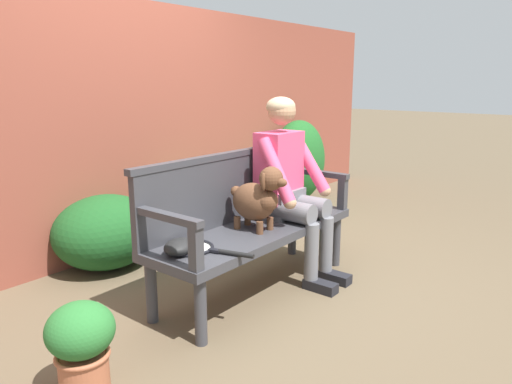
# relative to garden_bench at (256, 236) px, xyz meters

# --- Properties ---
(ground_plane) EXTENTS (40.00, 40.00, 0.00)m
(ground_plane) POSITION_rel_garden_bench_xyz_m (0.00, 0.00, -0.40)
(ground_plane) COLOR brown
(brick_garden_fence) EXTENTS (8.00, 0.30, 2.09)m
(brick_garden_fence) POSITION_rel_garden_bench_xyz_m (0.00, 1.53, 0.65)
(brick_garden_fence) COLOR brown
(brick_garden_fence) RESTS_ON ground
(hedge_bush_far_right) EXTENTS (0.83, 0.75, 0.57)m
(hedge_bush_far_right) POSITION_rel_garden_bench_xyz_m (-0.39, 1.19, -0.11)
(hedge_bush_far_right) COLOR #194C1E
(hedge_bush_far_right) RESTS_ON ground
(hedge_bush_far_left) EXTENTS (0.97, 0.88, 0.64)m
(hedge_bush_far_left) POSITION_rel_garden_bench_xyz_m (0.58, 1.16, -0.08)
(hedge_bush_far_left) COLOR #337538
(hedge_bush_far_left) RESTS_ON ground
(hedge_bush_mid_left) EXTENTS (0.90, 0.75, 0.59)m
(hedge_bush_mid_left) POSITION_rel_garden_bench_xyz_m (1.67, 1.17, -0.10)
(hedge_bush_mid_left) COLOR #286B2D
(hedge_bush_mid_left) RESTS_ON ground
(hedge_bush_mid_right) EXTENTS (0.81, 0.56, 0.98)m
(hedge_bush_mid_right) POSITION_rel_garden_bench_xyz_m (2.31, 1.19, 0.09)
(hedge_bush_mid_right) COLOR #1E5B23
(hedge_bush_mid_right) RESTS_ON ground
(garden_bench) EXTENTS (1.67, 0.54, 0.46)m
(garden_bench) POSITION_rel_garden_bench_xyz_m (0.00, 0.00, 0.00)
(garden_bench) COLOR #38383D
(garden_bench) RESTS_ON ground
(bench_backrest) EXTENTS (1.71, 0.06, 0.50)m
(bench_backrest) POSITION_rel_garden_bench_xyz_m (0.00, 0.24, 0.31)
(bench_backrest) COLOR #38383D
(bench_backrest) RESTS_ON garden_bench
(bench_armrest_left_end) EXTENTS (0.06, 0.54, 0.28)m
(bench_armrest_left_end) POSITION_rel_garden_bench_xyz_m (-0.79, -0.09, 0.26)
(bench_armrest_left_end) COLOR #38383D
(bench_armrest_left_end) RESTS_ON garden_bench
(bench_armrest_right_end) EXTENTS (0.06, 0.54, 0.28)m
(bench_armrest_right_end) POSITION_rel_garden_bench_xyz_m (0.79, -0.09, 0.26)
(bench_armrest_right_end) COLOR #38383D
(bench_armrest_right_end) RESTS_ON garden_bench
(person_seated) EXTENTS (0.56, 0.67, 1.33)m
(person_seated) POSITION_rel_garden_bench_xyz_m (0.36, -0.02, 0.33)
(person_seated) COLOR black
(person_seated) RESTS_ON ground
(dog_on_bench) EXTENTS (0.22, 0.45, 0.45)m
(dog_on_bench) POSITION_rel_garden_bench_xyz_m (-0.04, -0.05, 0.28)
(dog_on_bench) COLOR brown
(dog_on_bench) RESTS_ON garden_bench
(tennis_racket) EXTENTS (0.36, 0.58, 0.03)m
(tennis_racket) POSITION_rel_garden_bench_xyz_m (-0.57, 0.02, 0.07)
(tennis_racket) COLOR black
(tennis_racket) RESTS_ON garden_bench
(baseball_glove) EXTENTS (0.26, 0.23, 0.09)m
(baseball_glove) POSITION_rel_garden_bench_xyz_m (-0.68, 0.03, 0.10)
(baseball_glove) COLOR black
(baseball_glove) RESTS_ON garden_bench
(potted_plant) EXTENTS (0.32, 0.32, 0.46)m
(potted_plant) POSITION_rel_garden_bench_xyz_m (-1.40, -0.08, -0.14)
(potted_plant) COLOR #A85B3D
(potted_plant) RESTS_ON ground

